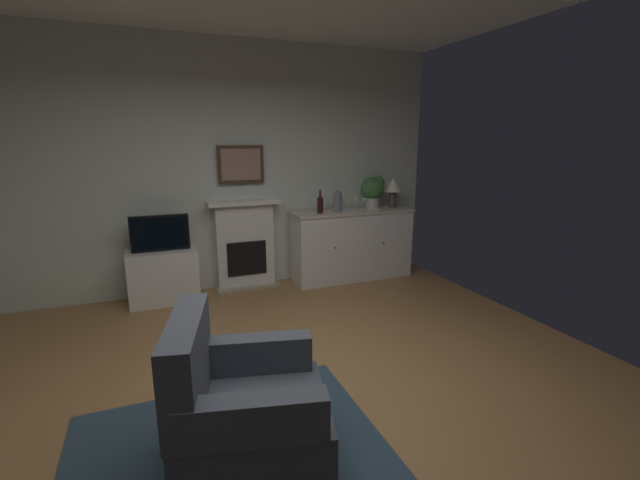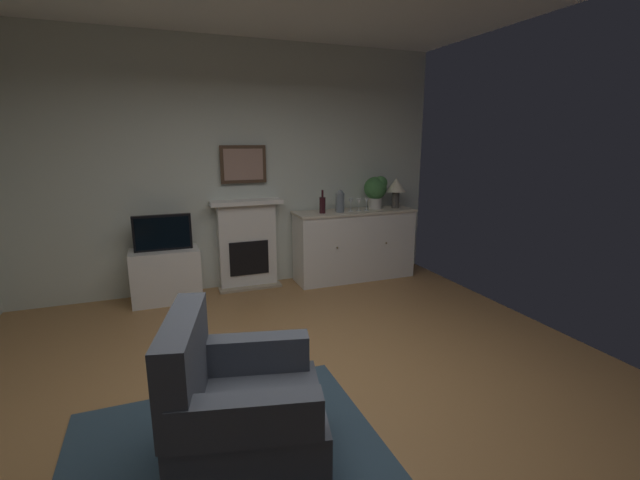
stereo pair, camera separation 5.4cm
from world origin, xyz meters
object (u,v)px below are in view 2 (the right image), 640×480
fireplace_unit (247,244)px  sideboard_cabinet (354,245)px  wine_bottle (322,205)px  potted_plant_small (376,189)px  wine_glass_center (359,201)px  tv_set (163,233)px  tv_cabinet (166,275)px  wine_glass_left (351,202)px  vase_decorative (340,201)px  framed_picture (243,164)px  table_lamp (396,187)px  wine_glass_right (367,201)px  armchair (237,407)px

fireplace_unit → sideboard_cabinet: bearing=-7.3°
wine_bottle → potted_plant_small: potted_plant_small is taller
wine_glass_center → tv_set: bearing=179.1°
tv_cabinet → tv_set: tv_set is taller
fireplace_unit → wine_glass_left: fireplace_unit is taller
wine_glass_center → vase_decorative: 0.27m
wine_glass_center → potted_plant_small: size_ratio=0.38×
fireplace_unit → potted_plant_small: size_ratio=2.56×
framed_picture → potted_plant_small: size_ratio=1.28×
table_lamp → tv_set: bearing=-179.8°
sideboard_cabinet → potted_plant_small: (0.32, 0.05, 0.71)m
framed_picture → vase_decorative: (1.15, -0.27, -0.47)m
table_lamp → tv_cabinet: (-2.96, 0.02, -0.89)m
potted_plant_small → table_lamp: bearing=-9.4°
framed_picture → wine_glass_left: framed_picture is taller
framed_picture → wine_glass_right: 1.63m
wine_glass_center → tv_set: wine_glass_center is taller
table_lamp → vase_decorative: table_lamp is taller
sideboard_cabinet → potted_plant_small: bearing=8.0°
potted_plant_small → armchair: 3.85m
wine_glass_center → wine_glass_right: (0.11, 0.00, 0.00)m
armchair → wine_bottle: bearing=60.4°
table_lamp → armchair: size_ratio=0.42×
wine_glass_left → potted_plant_small: potted_plant_small is taller
vase_decorative → tv_set: vase_decorative is taller
wine_glass_right → potted_plant_small: size_ratio=0.38×
sideboard_cabinet → armchair: 3.54m
potted_plant_small → tv_cabinet: bearing=-179.4°
wine_glass_right → fireplace_unit: bearing=171.6°
wine_bottle → wine_glass_center: wine_bottle is taller
wine_glass_left → framed_picture: bearing=168.7°
vase_decorative → tv_cabinet: (-2.13, 0.06, -0.75)m
wine_glass_left → vase_decorative: vase_decorative is taller
table_lamp → sideboard_cabinet: bearing=-180.0°
armchair → vase_decorative: bearing=56.9°
framed_picture → vase_decorative: framed_picture is taller
wine_glass_right → armchair: size_ratio=0.17×
sideboard_cabinet → wine_glass_left: wine_glass_left is taller
fireplace_unit → vase_decorative: size_ratio=3.91×
framed_picture → fireplace_unit: bearing=-90.0°
wine_bottle → tv_set: 1.90m
fireplace_unit → armchair: (-0.68, -3.04, -0.17)m
vase_decorative → potted_plant_small: size_ratio=0.65×
potted_plant_small → armchair: bearing=-129.4°
table_lamp → wine_glass_left: (-0.68, -0.04, -0.16)m
tv_cabinet → framed_picture: bearing=12.0°
wine_glass_left → tv_set: size_ratio=0.27×
framed_picture → tv_set: bearing=-166.7°
vase_decorative → potted_plant_small: potted_plant_small is taller
fireplace_unit → tv_cabinet: size_ratio=1.47×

